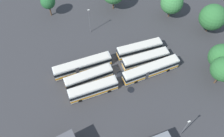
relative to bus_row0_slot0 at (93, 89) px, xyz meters
The scene contains 17 objects.
ground_plane 8.92m from the bus_row0_slot0, 24.75° to the left, with size 96.20×96.20×0.00m, color #333335.
bus_row0_slot0 is the anchor object (origin of this frame).
bus_row0_slot1 3.74m from the bus_row0_slot0, 87.27° to the left, with size 12.30×2.61×3.46m.
bus_row0_slot2 7.76m from the bus_row0_slot0, 91.23° to the left, with size 15.37×3.01×3.46m.
bus_row1_slot0 15.66m from the bus_row0_slot0, ahead, with size 15.31×2.57×3.46m.
bus_row1_slot1 16.42m from the bus_row0_slot0, 11.86° to the left, with size 12.70×3.24×3.46m.
bus_row1_slot2 17.69m from the bus_row0_slot0, 23.91° to the left, with size 12.69×3.48×3.46m.
lamp_post_near_entrance 22.54m from the bus_row0_slot0, 51.27° to the right, with size 0.56×0.28×7.60m.
lamp_post_far_corner 21.58m from the bus_row0_slot0, 72.24° to the left, with size 0.56×0.28×8.44m.
tree_northwest 36.32m from the bus_row0_slot0, 28.43° to the left, with size 6.83×6.83×8.83m.
tree_northeast 31.30m from the bus_row0_slot0, 17.15° to the right, with size 6.05×6.05×9.02m.
tree_south_edge 39.84m from the bus_row0_slot0, 10.36° to the left, with size 7.49×7.49×9.19m.
tree_north_edge 32.57m from the bus_row0_slot0, 94.63° to the left, with size 4.46×4.46×7.55m.
tree_west_edge 33.05m from the bus_row0_slot0, ahead, with size 6.56×6.56×8.39m.
puddle_near_shelter 9.12m from the bus_row0_slot0, 15.58° to the left, with size 2.54×2.54×0.01m, color black.
puddle_between_rows 18.62m from the bus_row0_slot0, 34.81° to the left, with size 1.40×1.40×0.01m, color black.
puddle_back_corner 9.59m from the bus_row0_slot0, 16.93° to the right, with size 1.82×1.82×0.01m, color black.
Camera 1 is at (-14.82, -31.96, 50.15)m, focal length 37.06 mm.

